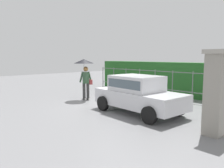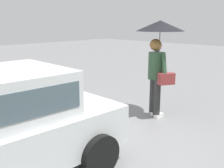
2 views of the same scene
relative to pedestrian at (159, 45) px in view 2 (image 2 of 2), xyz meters
The scene contains 2 objects.
ground_plane 2.62m from the pedestrian, ahead, with size 40.00×40.00×0.00m, color slate.
pedestrian is the anchor object (origin of this frame).
Camera 2 is at (2.75, 2.91, 2.09)m, focal length 42.45 mm.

